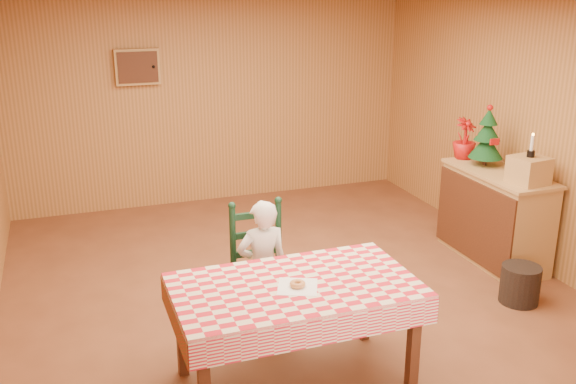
# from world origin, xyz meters

# --- Properties ---
(ground) EXTENTS (6.00, 6.00, 0.00)m
(ground) POSITION_xyz_m (0.00, 0.00, 0.00)
(ground) COLOR brown
(ground) RESTS_ON ground
(cabin_walls) EXTENTS (5.10, 6.05, 2.65)m
(cabin_walls) POSITION_xyz_m (-0.00, 0.53, 1.83)
(cabin_walls) COLOR #B17A40
(cabin_walls) RESTS_ON ground
(dining_table) EXTENTS (1.66, 0.96, 0.77)m
(dining_table) POSITION_xyz_m (-0.44, -1.16, 0.69)
(dining_table) COLOR #4D2614
(dining_table) RESTS_ON ground
(ladder_chair) EXTENTS (0.44, 0.40, 1.08)m
(ladder_chair) POSITION_xyz_m (-0.44, -0.37, 0.50)
(ladder_chair) COLOR black
(ladder_chair) RESTS_ON ground
(seated_child) EXTENTS (0.41, 0.27, 1.12)m
(seated_child) POSITION_xyz_m (-0.44, -0.43, 0.56)
(seated_child) COLOR silver
(seated_child) RESTS_ON ground
(napkin) EXTENTS (0.34, 0.34, 0.00)m
(napkin) POSITION_xyz_m (-0.44, -1.21, 0.77)
(napkin) COLOR white
(napkin) RESTS_ON dining_table
(donut) EXTENTS (0.12, 0.12, 0.04)m
(donut) POSITION_xyz_m (-0.44, -1.21, 0.79)
(donut) COLOR #C28045
(donut) RESTS_ON napkin
(shelf_unit) EXTENTS (0.54, 1.24, 0.93)m
(shelf_unit) POSITION_xyz_m (2.19, 0.16, 0.47)
(shelf_unit) COLOR tan
(shelf_unit) RESTS_ON ground
(crate) EXTENTS (0.33, 0.33, 0.25)m
(crate) POSITION_xyz_m (2.19, -0.24, 1.06)
(crate) COLOR tan
(crate) RESTS_ON shelf_unit
(christmas_tree) EXTENTS (0.34, 0.34, 0.62)m
(christmas_tree) POSITION_xyz_m (2.19, 0.41, 1.21)
(christmas_tree) COLOR #4D2614
(christmas_tree) RESTS_ON shelf_unit
(flower_arrangement) EXTENTS (0.30, 0.30, 0.43)m
(flower_arrangement) POSITION_xyz_m (2.14, 0.71, 1.14)
(flower_arrangement) COLOR #B31210
(flower_arrangement) RESTS_ON shelf_unit
(candle_set) EXTENTS (0.07, 0.07, 0.22)m
(candle_set) POSITION_xyz_m (2.19, -0.24, 1.24)
(candle_set) COLOR black
(candle_set) RESTS_ON crate
(storage_bin) EXTENTS (0.35, 0.35, 0.34)m
(storage_bin) POSITION_xyz_m (1.85, -0.70, 0.17)
(storage_bin) COLOR black
(storage_bin) RESTS_ON ground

